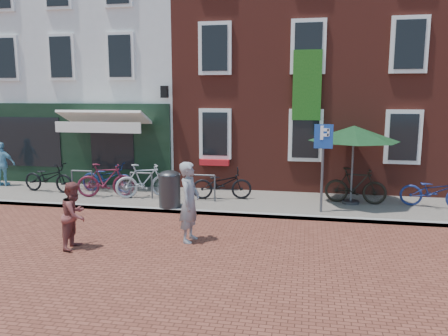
% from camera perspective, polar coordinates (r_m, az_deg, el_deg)
% --- Properties ---
extents(ground, '(80.00, 80.00, 0.00)m').
position_cam_1_polar(ground, '(12.59, -6.14, -5.86)').
color(ground, brown).
extents(sidewalk, '(24.00, 3.00, 0.10)m').
position_cam_1_polar(sidewalk, '(13.75, -0.32, -4.27)').
color(sidewalk, slate).
rests_on(sidewalk, ground).
extents(building_stucco, '(8.00, 8.00, 9.00)m').
position_cam_1_polar(building_stucco, '(20.52, -14.29, 12.51)').
color(building_stucco, silver).
rests_on(building_stucco, ground).
extents(building_brick_mid, '(6.00, 8.00, 10.00)m').
position_cam_1_polar(building_brick_mid, '(18.74, 6.12, 14.59)').
color(building_brick_mid, maroon).
rests_on(building_brick_mid, ground).
extents(building_brick_right, '(6.00, 8.00, 10.00)m').
position_cam_1_polar(building_brick_right, '(19.19, 24.82, 13.67)').
color(building_brick_right, maroon).
rests_on(building_brick_right, ground).
extents(litter_bin, '(0.62, 0.62, 1.14)m').
position_cam_1_polar(litter_bin, '(12.79, -7.04, -2.45)').
color(litter_bin, '#323234').
rests_on(litter_bin, sidewalk).
extents(parking_sign, '(0.50, 0.08, 2.43)m').
position_cam_1_polar(parking_sign, '(12.27, 12.65, 1.98)').
color(parking_sign, '#4C4C4F').
rests_on(parking_sign, sidewalk).
extents(parasol, '(2.62, 2.62, 2.42)m').
position_cam_1_polar(parasol, '(13.43, 16.43, 4.67)').
color(parasol, '#4C4C4F').
rests_on(parasol, sidewalk).
extents(woman, '(0.50, 0.70, 1.83)m').
position_cam_1_polar(woman, '(10.04, -4.47, -4.39)').
color(woman, gray).
rests_on(woman, ground).
extents(boy, '(0.58, 0.73, 1.47)m').
position_cam_1_polar(boy, '(10.16, -18.73, -5.77)').
color(boy, brown).
rests_on(boy, ground).
extents(cafe_person, '(0.96, 0.50, 1.56)m').
position_cam_1_polar(cafe_person, '(17.49, -26.70, 0.46)').
color(cafe_person, '#75B4CE').
rests_on(cafe_person, sidewalk).
extents(bicycle_0, '(1.90, 0.82, 0.97)m').
position_cam_1_polar(bicycle_0, '(15.82, -21.71, -1.15)').
color(bicycle_0, black).
rests_on(bicycle_0, sidewalk).
extents(bicycle_1, '(1.86, 0.99, 1.07)m').
position_cam_1_polar(bicycle_1, '(14.46, -15.02, -1.53)').
color(bicycle_1, '#5A1626').
rests_on(bicycle_1, sidewalk).
extents(bicycle_2, '(1.87, 0.73, 0.97)m').
position_cam_1_polar(bicycle_2, '(15.20, -14.81, -1.19)').
color(bicycle_2, navy).
rests_on(bicycle_2, sidewalk).
extents(bicycle_3, '(1.83, 1.23, 1.07)m').
position_cam_1_polar(bicycle_3, '(14.12, -10.26, -1.62)').
color(bicycle_3, '#A9A9AC').
rests_on(bicycle_3, sidewalk).
extents(bicycle_4, '(1.93, 1.00, 0.97)m').
position_cam_1_polar(bicycle_4, '(13.70, -0.27, -2.03)').
color(bicycle_4, black).
rests_on(bicycle_4, sidewalk).
extents(bicycle_5, '(1.83, 0.70, 1.07)m').
position_cam_1_polar(bicycle_5, '(13.72, 16.61, -2.19)').
color(bicycle_5, black).
rests_on(bicycle_5, sidewalk).
extents(bicycle_6, '(1.94, 1.07, 0.97)m').
position_cam_1_polar(bicycle_6, '(14.00, 25.50, -2.72)').
color(bicycle_6, navy).
rests_on(bicycle_6, sidewalk).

